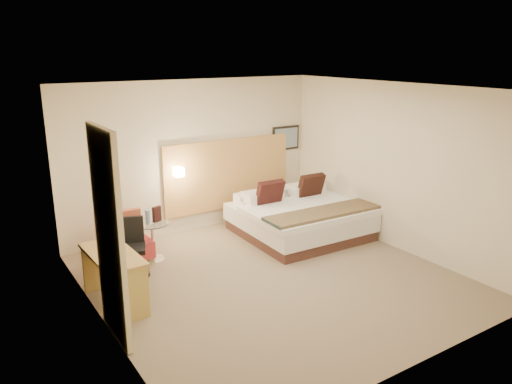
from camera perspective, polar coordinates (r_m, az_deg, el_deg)
floor at (r=7.32m, az=1.92°, el=-9.91°), size 4.80×5.00×0.02m
ceiling at (r=6.60m, az=2.14°, el=11.85°), size 4.80×5.00×0.02m
wall_back at (r=8.95m, az=-7.23°, el=4.03°), size 4.80×0.02×2.70m
wall_front at (r=5.10m, az=18.49°, el=-6.00°), size 4.80×0.02×2.70m
wall_left at (r=5.86m, az=-17.73°, el=-3.07°), size 0.02×5.00×2.70m
wall_right at (r=8.41m, az=15.63°, el=2.79°), size 0.02×5.00×2.70m
headboard_panel at (r=9.32m, az=-3.17°, el=2.09°), size 2.60×0.04×1.30m
art_frame at (r=9.92m, az=3.42°, el=6.19°), size 0.62×0.03×0.47m
art_canvas at (r=9.91m, az=3.48°, el=6.17°), size 0.54×0.01×0.39m
lamp_arm at (r=8.77m, az=-8.98°, el=2.37°), size 0.02×0.12×0.02m
lamp_shade at (r=8.72m, az=-8.82°, el=2.30°), size 0.15×0.15×0.15m
curtain at (r=5.68m, az=-16.44°, el=-4.93°), size 0.06×0.90×2.42m
bottle_a at (r=7.78m, az=-12.24°, el=-2.83°), size 0.09×0.09×0.22m
bottle_b at (r=7.84m, az=-12.32°, el=-2.70°), size 0.09×0.09×0.22m
menu_folder at (r=7.87m, az=-11.27°, el=-2.48°), size 0.15×0.10×0.24m
bed at (r=8.88m, az=4.94°, el=-2.86°), size 2.11×2.05×1.00m
lounge_chair at (r=8.03m, az=-14.82°, el=-5.64°), size 0.73×0.65×0.75m
side_table at (r=7.96m, az=-11.74°, el=-5.30°), size 0.72×0.72×0.61m
desk at (r=6.65m, az=-15.84°, el=-7.89°), size 0.57×1.16×0.72m
desk_chair at (r=7.48m, az=-14.00°, el=-6.78°), size 0.63×0.63×0.86m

